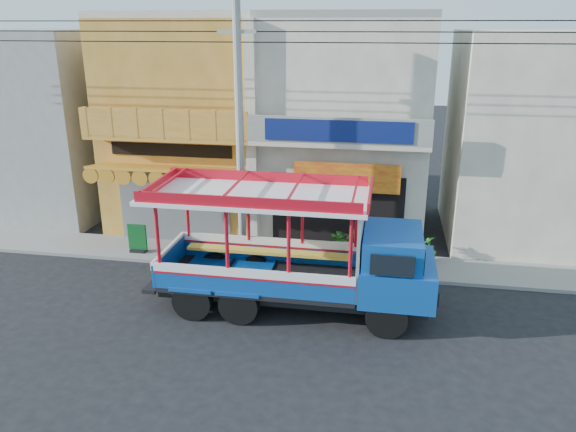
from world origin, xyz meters
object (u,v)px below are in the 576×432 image
object	(u,v)px
utility_pole	(244,118)
green_sign	(138,240)
potted_plant_a	(344,241)
potted_plant_b	(364,244)
potted_plant_c	(429,249)
songthaew_truck	(313,253)

from	to	relation	value
utility_pole	green_sign	bearing A→B (deg)	175.47
potted_plant_a	utility_pole	bearing A→B (deg)	155.13
potted_plant_b	green_sign	bearing A→B (deg)	47.62
green_sign	potted_plant_c	distance (m)	10.15
songthaew_truck	potted_plant_c	world-z (taller)	songthaew_truck
songthaew_truck	potted_plant_c	xyz separation A→B (m)	(3.48, 3.89, -1.20)
utility_pole	potted_plant_b	world-z (taller)	utility_pole
green_sign	potted_plant_c	world-z (taller)	green_sign
potted_plant_c	utility_pole	bearing A→B (deg)	-59.66
green_sign	songthaew_truck	bearing A→B (deg)	-24.37
potted_plant_a	potted_plant_b	distance (m)	0.73
utility_pole	potted_plant_a	world-z (taller)	utility_pole
songthaew_truck	green_sign	distance (m)	7.39
songthaew_truck	green_sign	bearing A→B (deg)	155.63
utility_pole	songthaew_truck	world-z (taller)	utility_pole
songthaew_truck	potted_plant_a	world-z (taller)	songthaew_truck
potted_plant_a	potted_plant_c	bearing A→B (deg)	-46.55
potted_plant_b	songthaew_truck	bearing A→B (deg)	113.29
songthaew_truck	potted_plant_b	world-z (taller)	songthaew_truck
potted_plant_a	potted_plant_c	world-z (taller)	potted_plant_a
utility_pole	songthaew_truck	bearing A→B (deg)	-46.35
utility_pole	songthaew_truck	xyz separation A→B (m)	(2.56, -2.68, -3.24)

